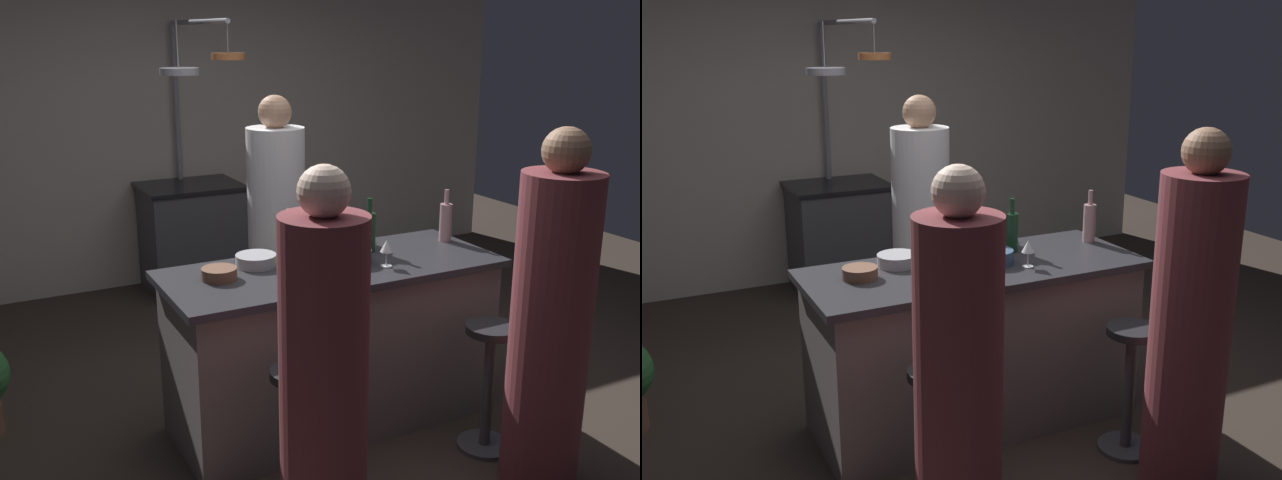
# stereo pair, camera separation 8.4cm
# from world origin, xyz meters

# --- Properties ---
(ground_plane) EXTENTS (9.00, 9.00, 0.00)m
(ground_plane) POSITION_xyz_m (0.00, 0.00, 0.00)
(ground_plane) COLOR #382D26
(back_wall) EXTENTS (6.40, 0.16, 2.60)m
(back_wall) POSITION_xyz_m (0.00, 2.85, 1.30)
(back_wall) COLOR beige
(back_wall) RESTS_ON ground_plane
(kitchen_island) EXTENTS (1.80, 0.72, 0.90)m
(kitchen_island) POSITION_xyz_m (0.00, 0.00, 0.45)
(kitchen_island) COLOR slate
(kitchen_island) RESTS_ON ground_plane
(stove_range) EXTENTS (0.80, 0.64, 0.89)m
(stove_range) POSITION_xyz_m (0.00, 2.45, 0.45)
(stove_range) COLOR #47474C
(stove_range) RESTS_ON ground_plane
(chef) EXTENTS (0.36, 0.36, 1.72)m
(chef) POSITION_xyz_m (0.07, 0.88, 0.80)
(chef) COLOR white
(chef) RESTS_ON ground_plane
(bar_stool_right) EXTENTS (0.28, 0.28, 0.68)m
(bar_stool_right) POSITION_xyz_m (0.56, -0.62, 0.38)
(bar_stool_right) COLOR #4C4C51
(bar_stool_right) RESTS_ON ground_plane
(guest_right) EXTENTS (0.36, 0.36, 1.70)m
(guest_right) POSITION_xyz_m (0.59, -0.97, 0.79)
(guest_right) COLOR brown
(guest_right) RESTS_ON ground_plane
(bar_stool_left) EXTENTS (0.28, 0.28, 0.68)m
(bar_stool_left) POSITION_xyz_m (-0.50, -0.62, 0.38)
(bar_stool_left) COLOR #4C4C51
(bar_stool_left) RESTS_ON ground_plane
(guest_left) EXTENTS (0.34, 0.34, 1.63)m
(guest_left) POSITION_xyz_m (-0.56, -0.96, 0.76)
(guest_left) COLOR brown
(guest_left) RESTS_ON ground_plane
(overhead_pot_rack) EXTENTS (0.59, 1.28, 2.17)m
(overhead_pot_rack) POSITION_xyz_m (-0.07, 2.07, 1.61)
(overhead_pot_rack) COLOR gray
(overhead_pot_rack) RESTS_ON ground_plane
(pepper_mill) EXTENTS (0.05, 0.05, 0.21)m
(pepper_mill) POSITION_xyz_m (-0.39, -0.22, 1.01)
(pepper_mill) COLOR #382319
(pepper_mill) RESTS_ON kitchen_island
(wine_bottle_rose) EXTENTS (0.07, 0.07, 0.31)m
(wine_bottle_rose) POSITION_xyz_m (0.81, 0.11, 1.02)
(wine_bottle_rose) COLOR #B78C8E
(wine_bottle_rose) RESTS_ON kitchen_island
(wine_bottle_white) EXTENTS (0.07, 0.07, 0.31)m
(wine_bottle_white) POSITION_xyz_m (-0.22, 0.08, 1.02)
(wine_bottle_white) COLOR gray
(wine_bottle_white) RESTS_ON kitchen_island
(wine_bottle_dark) EXTENTS (0.07, 0.07, 0.30)m
(wine_bottle_dark) POSITION_xyz_m (-0.08, -0.19, 1.01)
(wine_bottle_dark) COLOR black
(wine_bottle_dark) RESTS_ON kitchen_island
(wine_bottle_green) EXTENTS (0.07, 0.07, 0.30)m
(wine_bottle_green) POSITION_xyz_m (0.30, 0.13, 1.02)
(wine_bottle_green) COLOR #193D23
(wine_bottle_green) RESTS_ON kitchen_island
(wine_glass_by_chef) EXTENTS (0.07, 0.07, 0.15)m
(wine_glass_by_chef) POSITION_xyz_m (0.06, 0.16, 1.01)
(wine_glass_by_chef) COLOR silver
(wine_glass_by_chef) RESTS_ON kitchen_island
(wine_glass_near_left_guest) EXTENTS (0.07, 0.07, 0.15)m
(wine_glass_near_left_guest) POSITION_xyz_m (0.23, -0.15, 1.01)
(wine_glass_near_left_guest) COLOR silver
(wine_glass_near_left_guest) RESTS_ON kitchen_island
(mixing_bowl_steel) EXTENTS (0.21, 0.21, 0.06)m
(mixing_bowl_steel) POSITION_xyz_m (-0.36, 0.18, 0.93)
(mixing_bowl_steel) COLOR #B7B7BC
(mixing_bowl_steel) RESTS_ON kitchen_island
(mixing_bowl_wooden) EXTENTS (0.18, 0.18, 0.06)m
(mixing_bowl_wooden) POSITION_xyz_m (-0.61, 0.06, 0.93)
(mixing_bowl_wooden) COLOR brown
(mixing_bowl_wooden) RESTS_ON kitchen_island
(mixing_bowl_blue) EXTENTS (0.19, 0.19, 0.07)m
(mixing_bowl_blue) POSITION_xyz_m (0.11, -0.02, 0.94)
(mixing_bowl_blue) COLOR #334C6B
(mixing_bowl_blue) RESTS_ON kitchen_island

